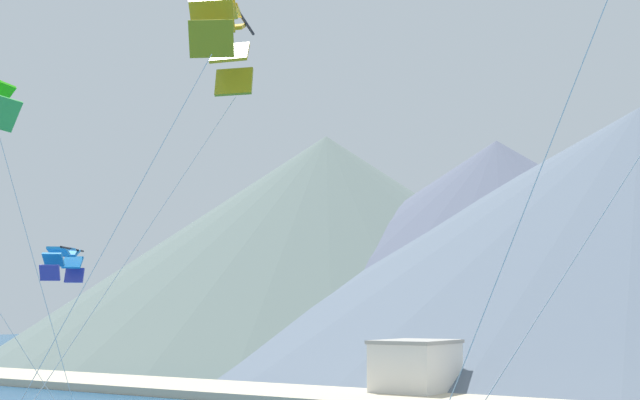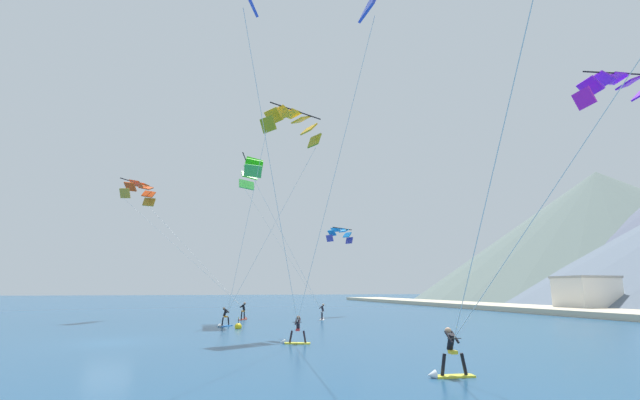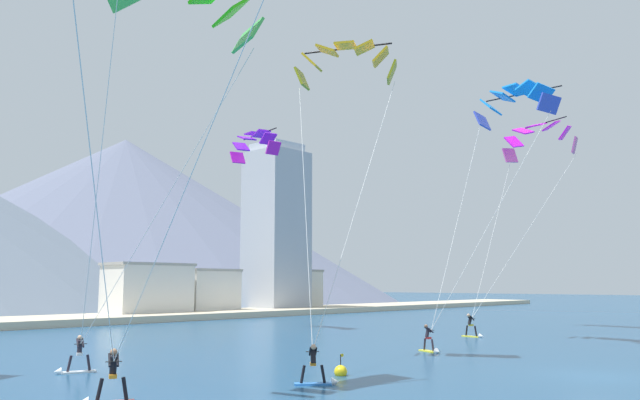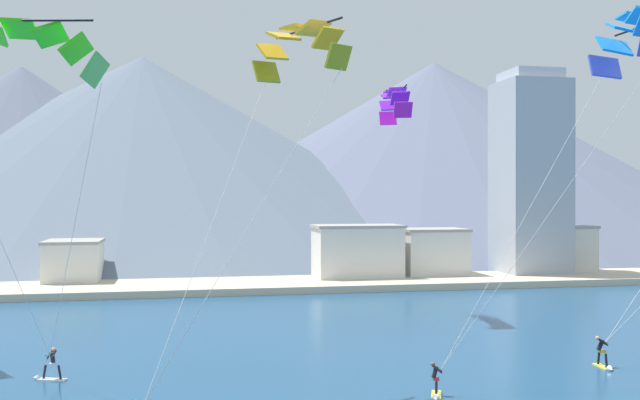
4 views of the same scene
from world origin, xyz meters
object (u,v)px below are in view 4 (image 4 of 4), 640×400
Objects in this scene: kitesurfer_near_trail at (604,358)px; parafoil_kite_near_lead at (298,46)px; kitesurfer_far_right at (436,388)px; parafoil_kite_far_right at (634,38)px; parafoil_kite_distant_high_outer at (394,101)px; parafoil_kite_mid_center at (20,48)px; kitesurfer_mid_center at (48,371)px.

parafoil_kite_near_lead reaches higher than kitesurfer_near_trail.
parafoil_kite_far_right reaches higher than kitesurfer_far_right.
parafoil_kite_far_right reaches higher than kitesurfer_near_trail.
kitesurfer_far_right is 26.94m from parafoil_kite_distant_high_outer.
parafoil_kite_far_right is at bearing -0.87° from parafoil_kite_mid_center.
parafoil_kite_near_lead is at bearing -26.14° from kitesurfer_mid_center.
kitesurfer_far_right is 0.11× the size of parafoil_kite_far_right.
kitesurfer_mid_center is 0.11× the size of parafoil_kite_far_right.
kitesurfer_far_right is at bearing 3.03° from parafoil_kite_mid_center.
kitesurfer_near_trail is 0.11× the size of parafoil_kite_near_lead.
parafoil_kite_mid_center is 0.90× the size of parafoil_kite_far_right.
parafoil_kite_distant_high_outer is at bearing 101.32° from parafoil_kite_far_right.
parafoil_kite_near_lead reaches higher than parafoil_kite_mid_center.
kitesurfer_mid_center is at bearing 159.60° from kitesurfer_far_right.
parafoil_kite_far_right reaches higher than parafoil_kite_mid_center.
parafoil_kite_near_lead is 15.49m from parafoil_kite_far_right.
parafoil_kite_near_lead is at bearing 9.19° from parafoil_kite_mid_center.
parafoil_kite_mid_center is (-11.43, -1.85, -0.90)m from parafoil_kite_near_lead.
parafoil_kite_distant_high_outer is (4.60, 21.20, 15.97)m from kitesurfer_far_right.
kitesurfer_near_trail is at bearing -6.43° from kitesurfer_mid_center.
parafoil_kite_mid_center is 2.38× the size of parafoil_kite_distant_high_outer.
parafoil_kite_distant_high_outer reaches higher than parafoil_kite_near_lead.
parafoil_kite_distant_high_outer reaches higher than parafoil_kite_mid_center.
parafoil_kite_near_lead is 22.99m from parafoil_kite_distant_high_outer.
parafoil_kite_mid_center is at bearing 179.13° from parafoil_kite_far_right.
parafoil_kite_near_lead is 11.61m from parafoil_kite_mid_center.
parafoil_kite_far_right is (9.12, -1.34, 16.06)m from kitesurfer_far_right.
kitesurfer_near_trail is 1.00× the size of kitesurfer_mid_center.
parafoil_kite_distant_high_outer is at bearing 44.87° from parafoil_kite_mid_center.
kitesurfer_near_trail is 24.58m from parafoil_kite_distant_high_outer.
parafoil_kite_distant_high_outer reaches higher than kitesurfer_near_trail.
kitesurfer_mid_center is at bearing 173.57° from kitesurfer_near_trail.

